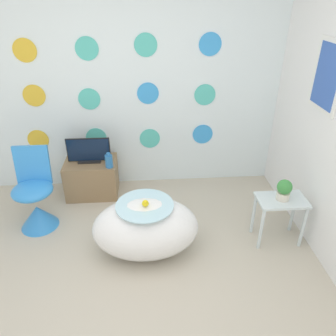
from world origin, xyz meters
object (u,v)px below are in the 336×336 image
object	(u,v)px
chair	(36,203)
tv	(89,151)
bathtub	(146,228)
potted_plant_left	(284,190)
vase	(109,161)

from	to	relation	value
chair	tv	bearing A→B (deg)	49.84
bathtub	potted_plant_left	xyz separation A→B (m)	(1.28, 0.08, 0.30)
bathtub	vase	size ratio (longest dim) A/B	5.54
chair	potted_plant_left	distance (m)	2.44
vase	chair	bearing A→B (deg)	-149.45
tv	vase	world-z (taller)	tv
chair	tv	world-z (taller)	chair
chair	vase	xyz separation A→B (m)	(0.72, 0.43, 0.23)
bathtub	tv	distance (m)	1.25
tv	potted_plant_left	bearing A→B (deg)	-26.98
bathtub	vase	world-z (taller)	vase
bathtub	potted_plant_left	distance (m)	1.32
bathtub	tv	world-z (taller)	tv
chair	potted_plant_left	world-z (taller)	chair
tv	chair	bearing A→B (deg)	-130.16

